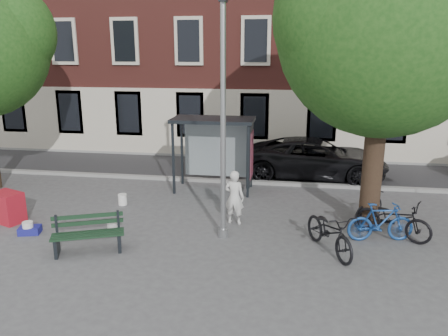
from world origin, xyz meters
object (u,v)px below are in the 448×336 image
Objects in this scene: painter at (234,197)px; bike_b at (381,222)px; car_dark at (315,158)px; red_stand at (8,207)px; bus_shelter at (225,138)px; bench at (88,236)px; bike_d at (369,207)px; bike_c at (330,231)px; bike_a at (393,219)px; lamppost at (223,136)px.

painter is 4.02m from bike_b.
car_dark reaches higher than red_stand.
bus_shelter is 6.26m from bench.
bus_shelter is 7.22m from red_stand.
red_stand is at bearing 44.27° from bike_d.
bike_c is (2.59, -1.50, -0.25)m from painter.
bike_a is 1.07m from bike_d.
bike_b is at bearing -179.38° from painter.
bike_a is 2.12m from bike_c.
painter reaches higher than bench.
red_stand is at bearing 123.56° from bike_a.
car_dark is at bearing 64.01° from bike_c.
bus_shelter is at bearing 86.56° from bike_a.
bench is 2.03× the size of red_stand.
bike_b is (7.32, 1.78, 0.11)m from bench.
bike_a is 1.22× the size of bike_d.
painter is at bearing 13.37° from bench.
painter is 0.87× the size of bench.
lamppost is at bearing 1.46° from bench.
bike_d is (4.63, -2.46, -1.42)m from bus_shelter.
bike_c is 2.33× the size of red_stand.
painter is at bearing 45.12° from bike_d.
bike_a reaches higher than bench.
red_stand is (-5.80, -4.04, -1.47)m from bus_shelter.
red_stand is at bearing -145.17° from bus_shelter.
bus_shelter reaches higher than bench.
bike_c is 9.18m from red_stand.
bike_c is (5.95, 0.89, 0.14)m from bench.
red_stand is (-9.16, 0.57, -0.10)m from bike_c.
bus_shelter is 1.56× the size of bench.
red_stand is at bearing 179.39° from lamppost.
bike_d is at bearing -161.27° from painter.
bike_b is 1.25m from bike_d.
bike_a is 5.95m from car_dark.
bus_shelter is at bearing 99.43° from bike_c.
painter reaches higher than red_stand.
bench is at bearing -24.40° from red_stand.
bike_d is at bearing 32.56° from bike_c.
bike_a reaches higher than bike_d.
bus_shelter is 3.39m from painter.
bike_d is at bearing 57.02° from bike_a.
lamppost is 3.35× the size of bench.
car_dark is 6.18× the size of red_stand.
bike_d is at bearing -28.00° from bus_shelter.
bus_shelter is at bearing -66.72° from painter.
painter is at bearing -76.01° from bus_shelter.
red_stand is at bearing 127.10° from car_dark.
lamppost is 4.72m from bike_b.
car_dark is at bearing 30.75° from bench.
bike_d is at bearing 0.70° from bench.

